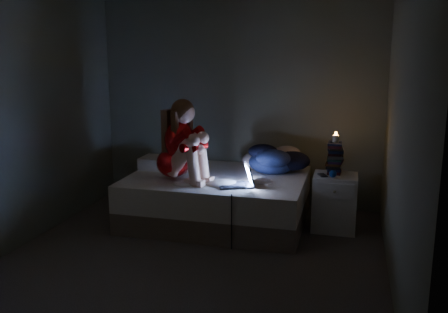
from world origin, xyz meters
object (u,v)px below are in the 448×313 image
(woman, at_px, (173,139))
(phone, at_px, (322,175))
(bed, at_px, (218,198))
(candle, at_px, (336,139))
(nightstand, at_px, (334,202))
(laptop, at_px, (235,175))

(woman, relative_size, phone, 6.51)
(bed, distance_m, candle, 1.50)
(candle, height_order, phone, candle)
(woman, bearing_deg, phone, 26.74)
(woman, distance_m, nightstand, 1.92)
(bed, height_order, nightstand, nightstand)
(laptop, bearing_deg, candle, 5.62)
(nightstand, xyz_separation_m, phone, (-0.14, -0.07, 0.32))
(bed, xyz_separation_m, woman, (-0.43, -0.28, 0.73))
(nightstand, relative_size, candle, 7.84)
(bed, distance_m, laptop, 0.64)
(phone, bearing_deg, candle, 32.32)
(laptop, relative_size, candle, 4.53)
(candle, relative_size, phone, 0.57)
(woman, relative_size, candle, 11.39)
(woman, bearing_deg, nightstand, 28.27)
(bed, height_order, laptop, laptop)
(bed, distance_m, phone, 1.24)
(laptop, distance_m, candle, 1.19)
(bed, relative_size, nightstand, 3.18)
(bed, xyz_separation_m, laptop, (0.30, -0.39, 0.40))
(woman, xyz_separation_m, laptop, (0.73, -0.11, -0.33))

